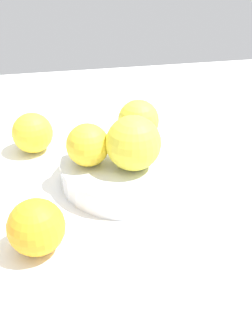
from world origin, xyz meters
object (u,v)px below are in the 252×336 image
Objects in this scene: fruit_bowl at (126,171)px; orange_in_bowl_1 at (133,143)px; orange_in_bowl_2 at (138,120)px; orange_loose_0 at (33,133)px; orange_loose_1 at (36,227)px; orange_in_bowl_0 at (88,146)px.

orange_in_bowl_1 reaches higher than fruit_bowl.
orange_in_bowl_2 is 0.96× the size of orange_loose_0.
orange_loose_1 is at bearing 43.75° from fruit_bowl.
orange_in_bowl_2 is (-2.68, -8.49, -0.62)cm from orange_in_bowl_1.
orange_in_bowl_0 is 0.91× the size of orange_loose_0.
orange_in_bowl_2 reaches higher than orange_loose_0.
orange_in_bowl_1 reaches higher than orange_loose_0.
orange_in_bowl_2 is 0.96× the size of orange_loose_1.
orange_in_bowl_0 reaches higher than orange_loose_1.
fruit_bowl is 8.82cm from orange_in_bowl_2.
fruit_bowl is at bearing -74.33° from orange_in_bowl_1.
orange_in_bowl_1 reaches higher than orange_in_bowl_2.
fruit_bowl is 2.51× the size of orange_in_bowl_1.
orange_loose_0 is at bearing -88.76° from orange_loose_1.
fruit_bowl is 2.86× the size of orange_loose_0.
orange_in_bowl_0 is 0.94× the size of orange_in_bowl_2.
orange_in_bowl_1 reaches higher than orange_loose_1.
fruit_bowl is 6.31cm from orange_in_bowl_1.
orange_in_bowl_2 is at bearing -143.17° from orange_in_bowl_0.
orange_loose_1 is at bearing 48.87° from orange_in_bowl_2.
orange_loose_0 reaches higher than fruit_bowl.
orange_in_bowl_0 is 0.79× the size of orange_in_bowl_1.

